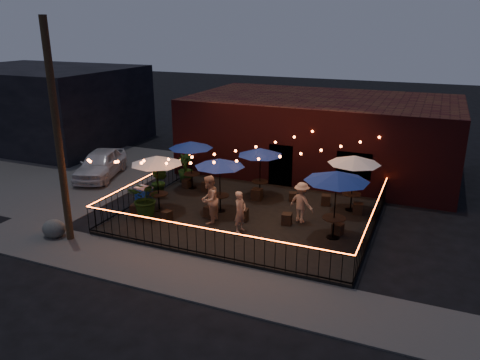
# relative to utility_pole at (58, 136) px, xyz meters

# --- Properties ---
(ground) EXTENTS (110.00, 110.00, 0.00)m
(ground) POSITION_rel_utility_pole_xyz_m (5.40, 2.60, -4.00)
(ground) COLOR black
(ground) RESTS_ON ground
(patio) EXTENTS (10.00, 8.00, 0.15)m
(patio) POSITION_rel_utility_pole_xyz_m (5.40, 4.60, -3.92)
(patio) COLOR black
(patio) RESTS_ON ground
(sidewalk) EXTENTS (18.00, 2.50, 0.05)m
(sidewalk) POSITION_rel_utility_pole_xyz_m (5.40, -0.65, -3.98)
(sidewalk) COLOR #474441
(sidewalk) RESTS_ON ground
(parking_lot) EXTENTS (11.00, 12.00, 0.02)m
(parking_lot) POSITION_rel_utility_pole_xyz_m (-6.60, 6.60, -3.99)
(parking_lot) COLOR #474441
(parking_lot) RESTS_ON ground
(brick_building) EXTENTS (14.00, 8.00, 4.00)m
(brick_building) POSITION_rel_utility_pole_xyz_m (6.40, 12.59, -2.00)
(brick_building) COLOR #330E0F
(brick_building) RESTS_ON ground
(background_building) EXTENTS (12.00, 9.00, 5.00)m
(background_building) POSITION_rel_utility_pole_xyz_m (-12.60, 11.60, -1.50)
(background_building) COLOR black
(background_building) RESTS_ON ground
(utility_pole) EXTENTS (0.26, 0.26, 8.00)m
(utility_pole) POSITION_rel_utility_pole_xyz_m (0.00, 0.00, 0.00)
(utility_pole) COLOR #311E14
(utility_pole) RESTS_ON ground
(fence_front) EXTENTS (10.00, 0.04, 1.04)m
(fence_front) POSITION_rel_utility_pole_xyz_m (5.40, 0.60, -3.34)
(fence_front) COLOR black
(fence_front) RESTS_ON patio
(fence_left) EXTENTS (0.04, 8.00, 1.04)m
(fence_left) POSITION_rel_utility_pole_xyz_m (0.40, 4.60, -3.34)
(fence_left) COLOR black
(fence_left) RESTS_ON patio
(fence_right) EXTENTS (0.04, 8.00, 1.04)m
(fence_right) POSITION_rel_utility_pole_xyz_m (10.40, 4.60, -3.34)
(fence_right) COLOR black
(fence_right) RESTS_ON patio
(festoon_lights) EXTENTS (10.02, 8.72, 1.32)m
(festoon_lights) POSITION_rel_utility_pole_xyz_m (4.39, 4.30, -1.48)
(festoon_lights) COLOR #E45423
(festoon_lights) RESTS_ON ground
(cafe_table_0) EXTENTS (2.58, 2.58, 2.40)m
(cafe_table_0) POSITION_rel_utility_pole_xyz_m (1.68, 3.52, -1.65)
(cafe_table_0) COLOR black
(cafe_table_0) RESTS_ON patio
(cafe_table_1) EXTENTS (2.65, 2.65, 2.33)m
(cafe_table_1) POSITION_rel_utility_pole_xyz_m (1.60, 6.59, -1.73)
(cafe_table_1) COLOR black
(cafe_table_1) RESTS_ON patio
(cafe_table_2) EXTENTS (2.59, 2.59, 2.32)m
(cafe_table_2) POSITION_rel_utility_pole_xyz_m (4.12, 4.45, -1.73)
(cafe_table_2) COLOR black
(cafe_table_2) RESTS_ON patio
(cafe_table_3) EXTENTS (2.17, 2.17, 2.28)m
(cafe_table_3) POSITION_rel_utility_pole_xyz_m (5.00, 6.86, -1.77)
(cafe_table_3) COLOR black
(cafe_table_3) RESTS_ON patio
(cafe_table_4) EXTENTS (2.92, 2.92, 2.60)m
(cafe_table_4) POSITION_rel_utility_pole_xyz_m (9.10, 3.73, -1.47)
(cafe_table_4) COLOR black
(cafe_table_4) RESTS_ON patio
(cafe_table_5) EXTENTS (2.44, 2.44, 2.42)m
(cafe_table_5) POSITION_rel_utility_pole_xyz_m (9.20, 6.73, -1.64)
(cafe_table_5) COLOR black
(cafe_table_5) RESTS_ON patio
(bistro_chair_0) EXTENTS (0.49, 0.49, 0.48)m
(bistro_chair_0) POSITION_rel_utility_pole_xyz_m (1.13, 2.63, -3.61)
(bistro_chair_0) COLOR black
(bistro_chair_0) RESTS_ON patio
(bistro_chair_1) EXTENTS (0.43, 0.43, 0.42)m
(bistro_chair_1) POSITION_rel_utility_pole_xyz_m (2.58, 2.68, -3.64)
(bistro_chair_1) COLOR black
(bistro_chair_1) RESTS_ON patio
(bistro_chair_2) EXTENTS (0.41, 0.41, 0.43)m
(bistro_chair_2) POSITION_rel_utility_pole_xyz_m (1.34, 6.53, -3.64)
(bistro_chair_2) COLOR black
(bistro_chair_2) RESTS_ON patio
(bistro_chair_3) EXTENTS (0.51, 0.51, 0.46)m
(bistro_chair_3) POSITION_rel_utility_pole_xyz_m (2.49, 6.43, -3.62)
(bistro_chair_3) COLOR black
(bistro_chair_3) RESTS_ON patio
(bistro_chair_4) EXTENTS (0.47, 0.47, 0.46)m
(bistro_chair_4) POSITION_rel_utility_pole_xyz_m (4.02, 3.68, -3.62)
(bistro_chair_4) COLOR black
(bistro_chair_4) RESTS_ON patio
(bistro_chair_5) EXTENTS (0.47, 0.47, 0.49)m
(bistro_chair_5) POSITION_rel_utility_pole_xyz_m (5.38, 3.89, -3.60)
(bistro_chair_5) COLOR black
(bistro_chair_5) RESTS_ON patio
(bistro_chair_6) EXTENTS (0.44, 0.44, 0.52)m
(bistro_chair_6) POSITION_rel_utility_pole_xyz_m (5.07, 6.31, -3.59)
(bistro_chair_6) COLOR black
(bistro_chair_6) RESTS_ON patio
(bistro_chair_7) EXTENTS (0.44, 0.44, 0.40)m
(bistro_chair_7) POSITION_rel_utility_pole_xyz_m (6.61, 6.80, -3.65)
(bistro_chair_7) COLOR black
(bistro_chair_7) RESTS_ON patio
(bistro_chair_8) EXTENTS (0.43, 0.43, 0.45)m
(bistro_chair_8) POSITION_rel_utility_pole_xyz_m (7.14, 4.23, -3.62)
(bistro_chair_8) COLOR black
(bistro_chair_8) RESTS_ON patio
(bistro_chair_9) EXTENTS (0.45, 0.45, 0.44)m
(bistro_chair_9) POSITION_rel_utility_pole_xyz_m (9.20, 4.08, -3.63)
(bistro_chair_9) COLOR black
(bistro_chair_9) RESTS_ON patio
(bistro_chair_10) EXTENTS (0.45, 0.45, 0.46)m
(bistro_chair_10) POSITION_rel_utility_pole_xyz_m (8.08, 6.91, -3.62)
(bistro_chair_10) COLOR black
(bistro_chair_10) RESTS_ON patio
(bistro_chair_11) EXTENTS (0.43, 0.43, 0.47)m
(bistro_chair_11) POSITION_rel_utility_pole_xyz_m (9.55, 6.43, -3.62)
(bistro_chair_11) COLOR black
(bistro_chair_11) RESTS_ON patio
(patron_a) EXTENTS (0.50, 0.65, 1.62)m
(patron_a) POSITION_rel_utility_pole_xyz_m (5.71, 2.90, -3.04)
(patron_a) COLOR tan
(patron_a) RESTS_ON patio
(patron_b) EXTENTS (0.81, 1.01, 1.96)m
(patron_b) POSITION_rel_utility_pole_xyz_m (4.25, 3.18, -2.87)
(patron_b) COLOR tan
(patron_b) RESTS_ON patio
(patron_c) EXTENTS (1.22, 0.95, 1.67)m
(patron_c) POSITION_rel_utility_pole_xyz_m (7.59, 4.69, -3.02)
(patron_c) COLOR beige
(patron_c) RESTS_ON patio
(potted_shrub_a) EXTENTS (1.41, 1.23, 1.53)m
(potted_shrub_a) POSITION_rel_utility_pole_xyz_m (1.57, 2.79, -3.09)
(potted_shrub_a) COLOR #113B0D
(potted_shrub_a) RESTS_ON patio
(potted_shrub_b) EXTENTS (0.85, 0.71, 1.43)m
(potted_shrub_b) POSITION_rel_utility_pole_xyz_m (0.80, 4.97, -3.14)
(potted_shrub_b) COLOR #0D3A0C
(potted_shrub_b) RESTS_ON patio
(potted_shrub_c) EXTENTS (1.01, 1.01, 1.38)m
(potted_shrub_c) POSITION_rel_utility_pole_xyz_m (0.80, 7.39, -3.16)
(potted_shrub_c) COLOR #11340B
(potted_shrub_c) RESTS_ON patio
(cooler) EXTENTS (0.77, 0.61, 0.92)m
(cooler) POSITION_rel_utility_pole_xyz_m (0.90, 3.57, -3.39)
(cooler) COLOR blue
(cooler) RESTS_ON patio
(boulder) EXTENTS (1.15, 1.08, 0.71)m
(boulder) POSITION_rel_utility_pole_xyz_m (-0.69, -0.08, -3.65)
(boulder) COLOR #494844
(boulder) RESTS_ON ground
(car_white) EXTENTS (2.96, 4.62, 1.46)m
(car_white) POSITION_rel_utility_pole_xyz_m (-3.86, 6.60, -3.27)
(car_white) COLOR silver
(car_white) RESTS_ON ground
(car_silver) EXTENTS (2.04, 4.88, 1.57)m
(car_silver) POSITION_rel_utility_pole_xyz_m (-8.42, 9.53, -3.22)
(car_silver) COLOR #9F9FA7
(car_silver) RESTS_ON ground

